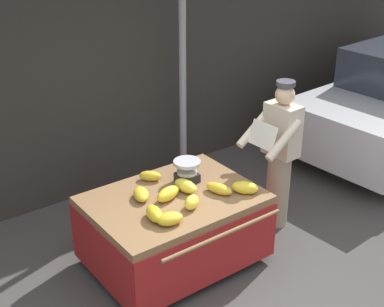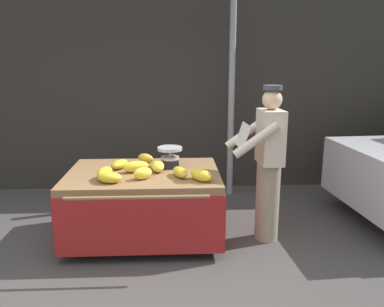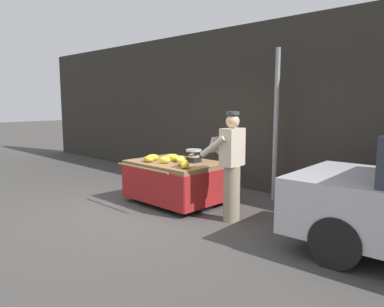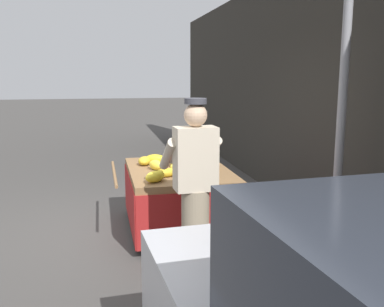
{
  "view_description": "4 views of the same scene",
  "coord_description": "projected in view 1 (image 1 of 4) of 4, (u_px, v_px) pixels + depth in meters",
  "views": [
    {
      "loc": [
        -2.56,
        -2.94,
        3.46
      ],
      "look_at": [
        0.38,
        1.01,
        1.1
      ],
      "focal_mm": 50.99,
      "sensor_mm": 36.0,
      "label": 1
    },
    {
      "loc": [
        0.38,
        -3.28,
        1.97
      ],
      "look_at": [
        0.59,
        0.94,
        0.96
      ],
      "focal_mm": 36.87,
      "sensor_mm": 36.0,
      "label": 2
    },
    {
      "loc": [
        4.9,
        -3.66,
        1.87
      ],
      "look_at": [
        0.33,
        1.02,
        0.94
      ],
      "focal_mm": 34.51,
      "sensor_mm": 36.0,
      "label": 3
    },
    {
      "loc": [
        5.18,
        -0.04,
        1.93
      ],
      "look_at": [
        0.55,
        0.95,
        1.06
      ],
      "focal_mm": 40.6,
      "sensor_mm": 36.0,
      "label": 4
    }
  ],
  "objects": [
    {
      "name": "banana_bunch_3",
      "position": [
        170.0,
        219.0,
        4.86
      ],
      "size": [
        0.27,
        0.21,
        0.11
      ],
      "primitive_type": "ellipsoid",
      "rotation": [
        0.0,
        0.0,
        1.36
      ],
      "color": "gold",
      "rests_on": "banana_cart"
    },
    {
      "name": "banana_bunch_1",
      "position": [
        154.0,
        214.0,
        4.93
      ],
      "size": [
        0.19,
        0.28,
        0.12
      ],
      "primitive_type": "ellipsoid",
      "rotation": [
        0.0,
        0.0,
        2.9
      ],
      "color": "gold",
      "rests_on": "banana_cart"
    },
    {
      "name": "banana_bunch_8",
      "position": [
        192.0,
        202.0,
        5.11
      ],
      "size": [
        0.24,
        0.21,
        0.13
      ],
      "primitive_type": "ellipsoid",
      "rotation": [
        0.0,
        0.0,
        2.14
      ],
      "color": "yellow",
      "rests_on": "banana_cart"
    },
    {
      "name": "banana_bunch_4",
      "position": [
        186.0,
        186.0,
        5.4
      ],
      "size": [
        0.18,
        0.3,
        0.12
      ],
      "primitive_type": "ellipsoid",
      "rotation": [
        0.0,
        0.0,
        0.13
      ],
      "color": "yellow",
      "rests_on": "banana_cart"
    },
    {
      "name": "street_pole",
      "position": [
        183.0,
        76.0,
        6.74
      ],
      "size": [
        0.09,
        0.09,
        2.83
      ],
      "primitive_type": "cylinder",
      "color": "gray",
      "rests_on": "ground"
    },
    {
      "name": "vendor_person",
      "position": [
        279.0,
        155.0,
        5.95
      ],
      "size": [
        0.59,
        0.53,
        1.71
      ],
      "color": "gray",
      "rests_on": "ground"
    },
    {
      "name": "banana_cart",
      "position": [
        174.0,
        214.0,
        5.42
      ],
      "size": [
        1.67,
        1.41,
        0.78
      ],
      "color": "olive",
      "rests_on": "ground"
    },
    {
      "name": "banana_bunch_0",
      "position": [
        168.0,
        194.0,
        5.25
      ],
      "size": [
        0.31,
        0.21,
        0.13
      ],
      "primitive_type": "ellipsoid",
      "rotation": [
        0.0,
        0.0,
        1.86
      ],
      "color": "yellow",
      "rests_on": "banana_cart"
    },
    {
      "name": "banana_bunch_5",
      "position": [
        245.0,
        188.0,
        5.37
      ],
      "size": [
        0.28,
        0.29,
        0.12
      ],
      "primitive_type": "ellipsoid",
      "rotation": [
        0.0,
        0.0,
        0.71
      ],
      "color": "yellow",
      "rests_on": "banana_cart"
    },
    {
      "name": "banana_bunch_6",
      "position": [
        219.0,
        189.0,
        5.37
      ],
      "size": [
        0.21,
        0.32,
        0.1
      ],
      "primitive_type": "ellipsoid",
      "rotation": [
        0.0,
        0.0,
        0.32
      ],
      "color": "gold",
      "rests_on": "banana_cart"
    },
    {
      "name": "banana_bunch_7",
      "position": [
        141.0,
        194.0,
        5.27
      ],
      "size": [
        0.24,
        0.3,
        0.1
      ],
      "primitive_type": "ellipsoid",
      "rotation": [
        0.0,
        0.0,
        2.74
      ],
      "color": "gold",
      "rests_on": "banana_cart"
    },
    {
      "name": "weighing_scale",
      "position": [
        187.0,
        171.0,
        5.56
      ],
      "size": [
        0.28,
        0.28,
        0.23
      ],
      "color": "black",
      "rests_on": "banana_cart"
    },
    {
      "name": "banana_bunch_2",
      "position": [
        150.0,
        176.0,
        5.61
      ],
      "size": [
        0.25,
        0.25,
        0.1
      ],
      "primitive_type": "ellipsoid",
      "rotation": [
        0.0,
        0.0,
        0.76
      ],
      "color": "gold",
      "rests_on": "banana_cart"
    },
    {
      "name": "back_wall",
      "position": [
        72.0,
        60.0,
        6.31
      ],
      "size": [
        16.0,
        0.24,
        3.44
      ],
      "primitive_type": "cube",
      "color": "#2D2B26",
      "rests_on": "ground"
    }
  ]
}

